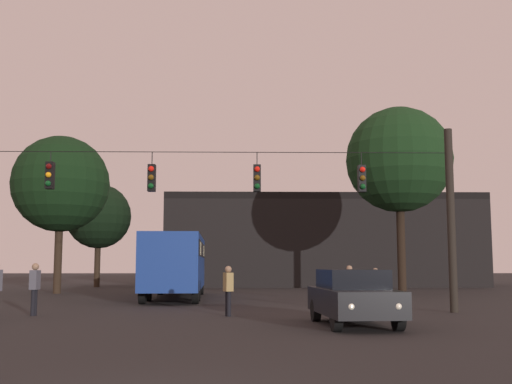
{
  "coord_description": "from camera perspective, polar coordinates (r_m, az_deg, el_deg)",
  "views": [
    {
      "loc": [
        1.12,
        -7.69,
        1.67
      ],
      "look_at": [
        1.51,
        12.2,
        3.97
      ],
      "focal_mm": 43.84,
      "sensor_mm": 36.0,
      "label": 1
    }
  ],
  "objects": [
    {
      "name": "pedestrian_near_bus",
      "position": [
        20.4,
        -2.55,
        -8.73
      ],
      "size": [
        0.35,
        0.42,
        1.61
      ],
      "color": "black",
      "rests_on": "ground"
    },
    {
      "name": "overhead_signal_span",
      "position": [
        21.92,
        -4.23,
        -1.33
      ],
      "size": [
        17.14,
        0.44,
        6.47
      ],
      "color": "black",
      "rests_on": "ground"
    },
    {
      "name": "tree_right_far",
      "position": [
        47.78,
        -14.16,
        -2.18
      ],
      "size": [
        4.78,
        4.78,
        7.59
      ],
      "color": "#2D2116",
      "rests_on": "ground"
    },
    {
      "name": "pedestrian_trailing",
      "position": [
        24.17,
        10.87,
        -8.42
      ],
      "size": [
        0.32,
        0.41,
        1.52
      ],
      "color": "black",
      "rests_on": "ground"
    },
    {
      "name": "ground_plane",
      "position": [
        32.25,
        -3.17,
        -9.55
      ],
      "size": [
        168.0,
        168.0,
        0.0
      ],
      "primitive_type": "plane",
      "color": "black",
      "rests_on": "ground"
    },
    {
      "name": "corner_building",
      "position": [
        51.14,
        5.68,
        -4.6
      ],
      "size": [
        23.54,
        12.5,
        6.84
      ],
      "color": "black",
      "rests_on": "ground"
    },
    {
      "name": "pedestrian_crossing_center",
      "position": [
        21.85,
        -19.54,
        -8.07
      ],
      "size": [
        0.27,
        0.38,
        1.7
      ],
      "color": "black",
      "rests_on": "ground"
    },
    {
      "name": "car_near_right",
      "position": [
        17.5,
        8.85,
        -9.38
      ],
      "size": [
        2.08,
        4.43,
        1.52
      ],
      "color": "black",
      "rests_on": "ground"
    },
    {
      "name": "city_bus",
      "position": [
        31.02,
        -7.28,
        -6.18
      ],
      "size": [
        2.95,
        11.09,
        3.0
      ],
      "color": "navy",
      "rests_on": "ground"
    },
    {
      "name": "tree_behind_building",
      "position": [
        37.97,
        -17.39,
        0.68
      ],
      "size": [
        5.59,
        5.59,
        9.09
      ],
      "color": "#2D2116",
      "rests_on": "ground"
    },
    {
      "name": "tree_left_silhouette",
      "position": [
        35.91,
        12.91,
        2.86
      ],
      "size": [
        5.91,
        5.91,
        10.44
      ],
      "color": "black",
      "rests_on": "ground"
    },
    {
      "name": "pedestrian_crossing_left",
      "position": [
        23.49,
        8.54,
        -8.37
      ],
      "size": [
        0.28,
        0.38,
        1.62
      ],
      "color": "black",
      "rests_on": "ground"
    }
  ]
}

